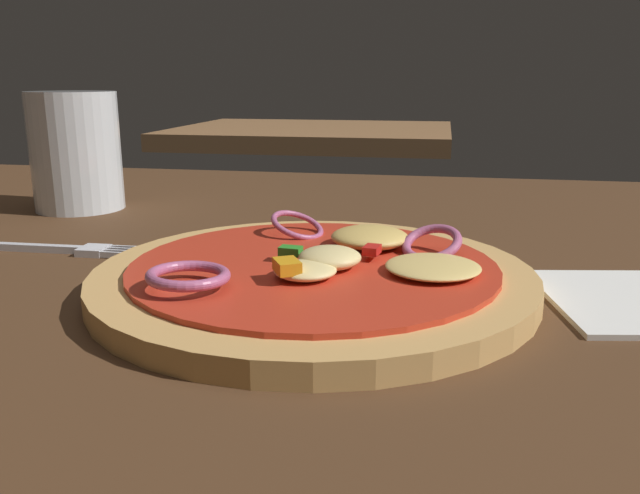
{
  "coord_description": "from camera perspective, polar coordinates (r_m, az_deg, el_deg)",
  "views": [
    {
      "loc": [
        0.06,
        -0.36,
        0.15
      ],
      "look_at": [
        -0.01,
        -0.0,
        0.06
      ],
      "focal_mm": 36.22,
      "sensor_mm": 36.0,
      "label": 1
    }
  ],
  "objects": [
    {
      "name": "dining_table",
      "position": [
        0.39,
        1.54,
        -5.56
      ],
      "size": [
        1.22,
        0.85,
        0.04
      ],
      "color": "#4C301C",
      "rests_on": "ground"
    },
    {
      "name": "pizza",
      "position": [
        0.36,
        -0.26,
        -2.47
      ],
      "size": [
        0.25,
        0.25,
        0.03
      ],
      "color": "tan",
      "rests_on": "dining_table"
    },
    {
      "name": "fork",
      "position": [
        0.48,
        -22.76,
        -0.13
      ],
      "size": [
        0.18,
        0.02,
        0.01
      ],
      "color": "silver",
      "rests_on": "dining_table"
    },
    {
      "name": "beer_glass",
      "position": [
        0.62,
        -20.73,
        7.54
      ],
      "size": [
        0.08,
        0.08,
        0.1
      ],
      "color": "silver",
      "rests_on": "dining_table"
    },
    {
      "name": "background_table",
      "position": [
        1.57,
        -0.49,
        9.87
      ],
      "size": [
        0.64,
        0.52,
        0.04
      ],
      "color": "brown",
      "rests_on": "ground"
    }
  ]
}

